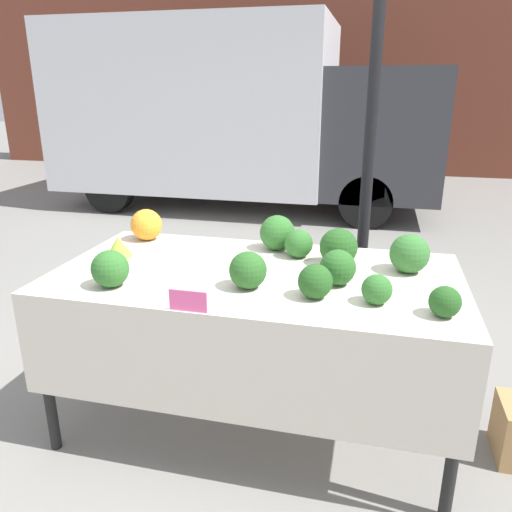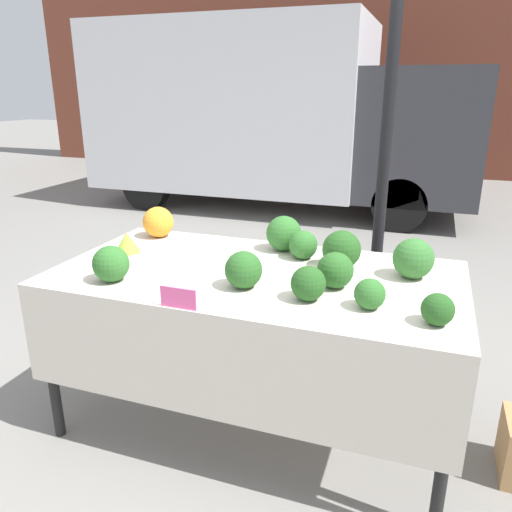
% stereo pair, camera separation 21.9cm
% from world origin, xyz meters
% --- Properties ---
extents(ground_plane, '(40.00, 40.00, 0.00)m').
position_xyz_m(ground_plane, '(0.00, 0.00, 0.00)').
color(ground_plane, gray).
extents(tent_pole, '(0.07, 0.07, 2.73)m').
position_xyz_m(tent_pole, '(0.46, 0.93, 1.36)').
color(tent_pole, black).
rests_on(tent_pole, ground_plane).
extents(parked_truck, '(5.14, 2.15, 2.48)m').
position_xyz_m(parked_truck, '(-1.49, 4.85, 1.31)').
color(parked_truck, silver).
rests_on(parked_truck, ground_plane).
extents(market_table, '(1.89, 0.99, 0.82)m').
position_xyz_m(market_table, '(0.00, -0.07, 0.73)').
color(market_table, beige).
rests_on(market_table, ground_plane).
extents(orange_cauliflower, '(0.18, 0.18, 0.18)m').
position_xyz_m(orange_cauliflower, '(-0.73, 0.36, 0.91)').
color(orange_cauliflower, orange).
rests_on(orange_cauliflower, market_table).
extents(romanesco_head, '(0.13, 0.13, 0.11)m').
position_xyz_m(romanesco_head, '(-0.74, 0.06, 0.87)').
color(romanesco_head, '#93B238').
rests_on(romanesco_head, market_table).
extents(broccoli_head_0, '(0.18, 0.18, 0.18)m').
position_xyz_m(broccoli_head_0, '(0.69, 0.17, 0.91)').
color(broccoli_head_0, '#336B2D').
rests_on(broccoli_head_0, market_table).
extents(broccoli_head_1, '(0.16, 0.16, 0.16)m').
position_xyz_m(broccoli_head_1, '(0.01, -0.20, 0.90)').
color(broccoli_head_1, '#285B23').
rests_on(broccoli_head_1, market_table).
extents(broccoli_head_2, '(0.19, 0.19, 0.19)m').
position_xyz_m(broccoli_head_2, '(0.03, 0.36, 0.91)').
color(broccoli_head_2, '#2D6628').
rests_on(broccoli_head_2, market_table).
extents(broccoli_head_3, '(0.15, 0.15, 0.15)m').
position_xyz_m(broccoli_head_3, '(0.16, 0.26, 0.89)').
color(broccoli_head_3, '#2D6628').
rests_on(broccoli_head_3, market_table).
extents(broccoli_head_4, '(0.16, 0.16, 0.16)m').
position_xyz_m(broccoli_head_4, '(-0.57, -0.32, 0.90)').
color(broccoli_head_4, '#2D6628').
rests_on(broccoli_head_4, market_table).
extents(broccoli_head_5, '(0.12, 0.12, 0.12)m').
position_xyz_m(broccoli_head_5, '(0.55, -0.24, 0.88)').
color(broccoli_head_5, '#2D6628').
rests_on(broccoli_head_5, market_table).
extents(broccoli_head_6, '(0.18, 0.18, 0.18)m').
position_xyz_m(broccoli_head_6, '(0.36, 0.19, 0.91)').
color(broccoli_head_6, '#23511E').
rests_on(broccoli_head_6, market_table).
extents(broccoli_head_7, '(0.16, 0.16, 0.16)m').
position_xyz_m(broccoli_head_7, '(0.38, -0.06, 0.90)').
color(broccoli_head_7, '#285B23').
rests_on(broccoli_head_7, market_table).
extents(broccoli_head_8, '(0.14, 0.14, 0.14)m').
position_xyz_m(broccoli_head_8, '(0.31, -0.23, 0.89)').
color(broccoli_head_8, '#23511E').
rests_on(broccoli_head_8, market_table).
extents(broccoli_head_9, '(0.12, 0.12, 0.12)m').
position_xyz_m(broccoli_head_9, '(0.80, -0.29, 0.88)').
color(broccoli_head_9, '#23511E').
rests_on(broccoli_head_9, market_table).
extents(price_sign, '(0.15, 0.01, 0.09)m').
position_xyz_m(price_sign, '(-0.15, -0.48, 0.86)').
color(price_sign, '#F45B9E').
rests_on(price_sign, market_table).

